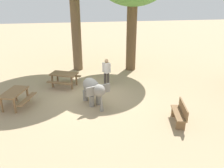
{
  "coord_description": "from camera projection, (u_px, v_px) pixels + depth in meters",
  "views": [
    {
      "loc": [
        10.92,
        -0.7,
        5.2
      ],
      "look_at": [
        0.28,
        0.95,
        0.8
      ],
      "focal_mm": 37.18,
      "sensor_mm": 36.0,
      "label": 1
    }
  ],
  "objects": [
    {
      "name": "picnic_table_far",
      "position": [
        64.0,
        77.0,
        13.24
      ],
      "size": [
        1.95,
        1.96,
        0.78
      ],
      "rotation": [
        0.0,
        0.0,
        1.16
      ],
      "color": "brown",
      "rests_on": "ground_plane"
    },
    {
      "name": "person_handler",
      "position": [
        106.0,
        71.0,
        13.11
      ],
      "size": [
        0.32,
        0.46,
        1.62
      ],
      "rotation": [
        0.0,
        0.0,
        -0.47
      ],
      "color": "#3F3833",
      "rests_on": "ground_plane"
    },
    {
      "name": "picnic_table_near",
      "position": [
        14.0,
        95.0,
        10.9
      ],
      "size": [
        1.87,
        1.86,
        0.78
      ],
      "rotation": [
        0.0,
        0.0,
        2.84
      ],
      "color": "olive",
      "rests_on": "ground_plane"
    },
    {
      "name": "ground_plane",
      "position": [
        93.0,
        97.0,
        12.06
      ],
      "size": [
        60.0,
        60.0,
        0.0
      ],
      "primitive_type": "plane",
      "color": "tan"
    },
    {
      "name": "elephant",
      "position": [
        93.0,
        89.0,
        11.08
      ],
      "size": [
        1.8,
        1.41,
        1.25
      ],
      "rotation": [
        0.0,
        0.0,
        0.38
      ],
      "color": "gray",
      "rests_on": "ground_plane"
    },
    {
      "name": "wooden_bench",
      "position": [
        180.0,
        113.0,
        9.59
      ],
      "size": [
        1.45,
        0.69,
        0.88
      ],
      "rotation": [
        0.0,
        0.0,
        2.93
      ],
      "color": "brown",
      "rests_on": "ground_plane"
    }
  ]
}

